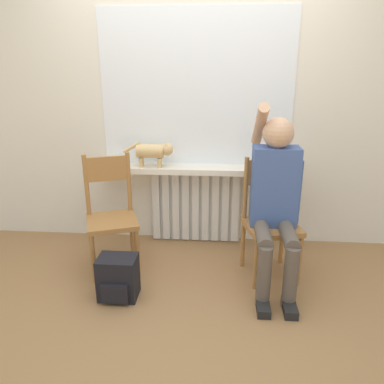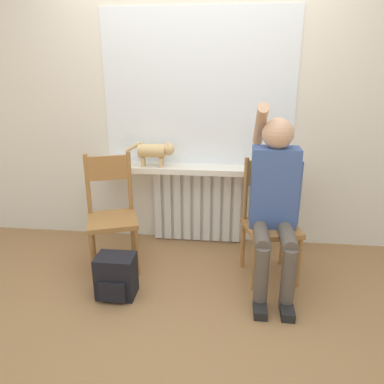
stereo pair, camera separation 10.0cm
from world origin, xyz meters
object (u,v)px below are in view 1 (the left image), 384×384
at_px(chair_right, 270,219).
at_px(cat, 154,151).
at_px(chair_left, 111,214).
at_px(person, 275,195).
at_px(backpack, 118,278).

xyz_separation_m(chair_right, cat, (-0.97, 0.44, 0.42)).
relative_size(chair_left, chair_right, 1.00).
bearing_deg(person, chair_left, 175.13).
xyz_separation_m(chair_left, chair_right, (1.26, 0.00, 0.00)).
relative_size(cat, backpack, 1.40).
height_order(chair_left, backpack, chair_left).
bearing_deg(person, cat, 150.99).
relative_size(person, backpack, 4.31).
bearing_deg(chair_left, chair_right, -20.29).
bearing_deg(backpack, cat, 81.22).
relative_size(chair_right, backpack, 2.96).
distance_m(chair_left, backpack, 0.56).
xyz_separation_m(person, cat, (-0.99, 0.55, 0.19)).
height_order(chair_left, chair_right, same).
height_order(cat, backpack, cat).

